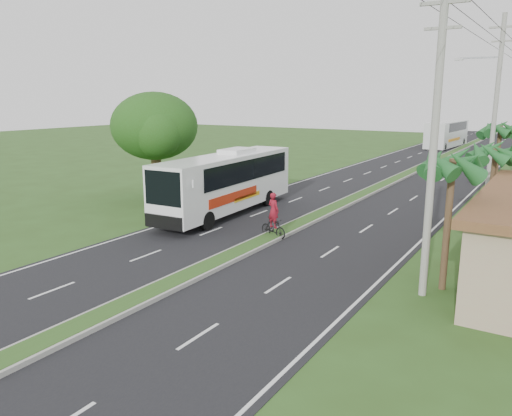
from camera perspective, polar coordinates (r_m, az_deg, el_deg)
The scene contains 14 objects.
ground at distance 21.48m, azimuth -5.67°, elevation -7.00°, with size 180.00×180.00×0.00m, color #2D4A1B.
road_asphalt at distance 38.75m, azimuth 12.57°, elevation 1.63°, with size 14.00×160.00×0.02m, color black.
median_strip at distance 38.73m, azimuth 12.57°, elevation 1.77°, with size 1.20×160.00×0.18m.
lane_edge_left at distance 41.38m, azimuth 3.79°, elevation 2.58°, with size 0.12×160.00×0.01m, color silver.
lane_edge_right at distance 37.15m, azimuth 22.34°, elevation 0.50°, with size 0.12×160.00×0.01m, color silver.
palm_verge_a at distance 19.46m, azimuth 21.55°, elevation 4.51°, with size 2.40×2.40×5.45m.
palm_verge_b at distance 28.31m, azimuth 25.67°, elevation 5.64°, with size 2.40×2.40×5.05m.
palm_verge_c at distance 35.25m, azimuth 26.14°, elevation 7.98°, with size 2.40×2.40×5.85m.
shade_tree at distance 35.81m, azimuth -11.62°, elevation 8.90°, with size 6.30×6.00×7.54m.
utility_pole_a at distance 18.48m, azimuth 19.67°, elevation 7.19°, with size 1.60×0.28×11.00m.
utility_pole_b at distance 34.24m, azimuth 25.59°, elevation 9.85°, with size 3.20×0.28×12.00m.
coach_bus_main at distance 31.00m, azimuth -3.30°, elevation 3.31°, with size 3.15×12.40×3.97m.
coach_bus_far at distance 77.98m, azimuth 20.99°, elevation 8.05°, with size 3.60×12.88×3.71m.
motorcyclist at distance 25.80m, azimuth 1.99°, elevation -1.52°, with size 1.79×0.93×2.40m.
Camera 1 is at (12.39, -16.01, 7.18)m, focal length 35.00 mm.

